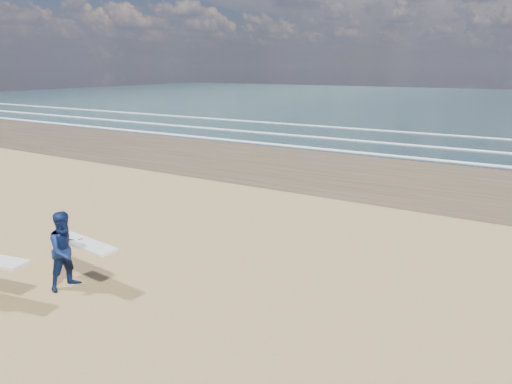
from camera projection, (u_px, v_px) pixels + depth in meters
The scene contains 1 object.
surfer_far at pixel (67, 250), 11.40m from camera, with size 2.24×1.24×2.01m.
Camera 1 is at (10.83, -5.57, 5.44)m, focal length 32.00 mm.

